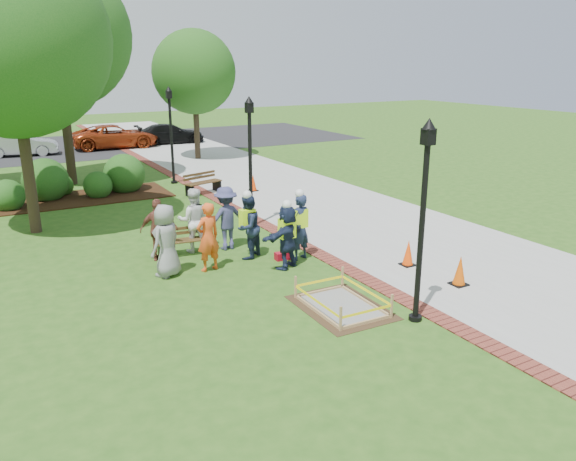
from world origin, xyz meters
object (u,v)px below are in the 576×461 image
bench_near (182,247)px  hivis_worker_c (248,225)px  wet_concrete_pad (342,298)px  hivis_worker_b (299,225)px  cone_front (460,271)px  lamp_near (423,208)px  hivis_worker_a (287,234)px

bench_near → hivis_worker_c: 2.02m
wet_concrete_pad → bench_near: (-1.92, 5.14, 0.02)m
hivis_worker_b → hivis_worker_c: bearing=146.0°
cone_front → lamp_near: lamp_near is taller
wet_concrete_pad → cone_front: bearing=-6.0°
lamp_near → wet_concrete_pad: bearing=128.5°
wet_concrete_pad → cone_front: size_ratio=3.04×
hivis_worker_b → hivis_worker_c: 1.43m
wet_concrete_pad → lamp_near: 2.78m
hivis_worker_b → wet_concrete_pad: bearing=-104.1°
bench_near → hivis_worker_c: hivis_worker_c is taller
bench_near → cone_front: size_ratio=1.95×
cone_front → lamp_near: size_ratio=0.18×
hivis_worker_c → hivis_worker_a: bearing=-64.9°
wet_concrete_pad → hivis_worker_c: size_ratio=1.21×
wet_concrete_pad → hivis_worker_c: 4.13m
bench_near → hivis_worker_a: size_ratio=0.80×
wet_concrete_pad → cone_front: (3.26, -0.34, 0.14)m
wet_concrete_pad → hivis_worker_a: size_ratio=1.26×
bench_near → lamp_near: (2.94, -6.42, 2.23)m
wet_concrete_pad → hivis_worker_a: bearing=86.1°
wet_concrete_pad → cone_front: 3.28m
cone_front → hivis_worker_b: 4.39m
bench_near → hivis_worker_b: hivis_worker_b is taller
bench_near → hivis_worker_a: bearing=-47.5°
bench_near → cone_front: (5.18, -5.48, 0.12)m
hivis_worker_a → hivis_worker_b: bearing=33.3°
bench_near → cone_front: bench_near is taller
bench_near → hivis_worker_b: (2.73, -1.89, 0.74)m
lamp_near → hivis_worker_c: (-1.39, 5.33, -1.52)m
wet_concrete_pad → bench_near: bearing=110.5°
lamp_near → hivis_worker_a: size_ratio=2.29×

